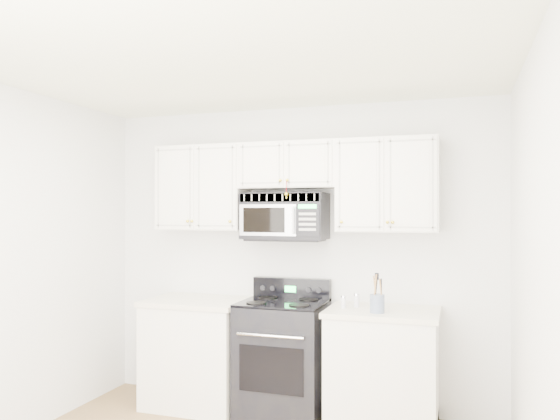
% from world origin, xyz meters
% --- Properties ---
extents(room, '(3.51, 3.51, 2.61)m').
position_xyz_m(room, '(0.00, 0.00, 1.30)').
color(room, brown).
rests_on(room, ground).
extents(base_cabinet_left, '(0.86, 0.65, 0.92)m').
position_xyz_m(base_cabinet_left, '(-0.80, 1.44, 0.43)').
color(base_cabinet_left, silver).
rests_on(base_cabinet_left, ground).
extents(base_cabinet_right, '(0.86, 0.65, 0.92)m').
position_xyz_m(base_cabinet_right, '(0.80, 1.44, 0.43)').
color(base_cabinet_right, silver).
rests_on(base_cabinet_right, ground).
extents(range, '(0.69, 0.63, 1.10)m').
position_xyz_m(range, '(-0.03, 1.46, 0.48)').
color(range, black).
rests_on(range, ground).
extents(upper_cabinets, '(2.44, 0.37, 0.75)m').
position_xyz_m(upper_cabinets, '(0.00, 1.58, 1.93)').
color(upper_cabinets, silver).
rests_on(upper_cabinets, ground).
extents(microwave, '(0.71, 0.40, 0.39)m').
position_xyz_m(microwave, '(-0.04, 1.57, 1.65)').
color(microwave, black).
rests_on(microwave, ground).
extents(utensil_crock, '(0.11, 0.11, 0.29)m').
position_xyz_m(utensil_crock, '(0.78, 1.28, 1.00)').
color(utensil_crock, slate).
rests_on(utensil_crock, base_cabinet_right).
extents(shaker_salt, '(0.05, 0.05, 0.11)m').
position_xyz_m(shaker_salt, '(0.59, 1.47, 0.98)').
color(shaker_salt, silver).
rests_on(shaker_salt, base_cabinet_right).
extents(shaker_pepper, '(0.04, 0.04, 0.10)m').
position_xyz_m(shaker_pepper, '(0.50, 1.39, 0.97)').
color(shaker_pepper, silver).
rests_on(shaker_pepper, base_cabinet_right).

